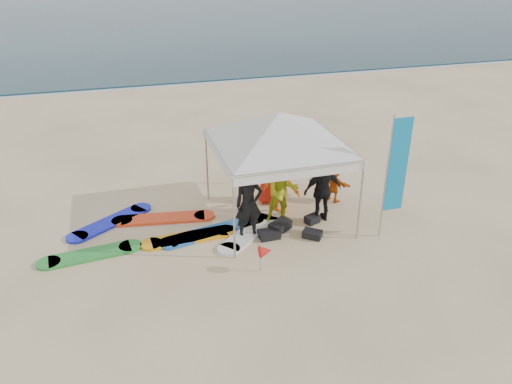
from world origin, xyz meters
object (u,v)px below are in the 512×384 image
Objects in this scene: canopy_tent at (280,113)px; marker_pennant at (266,251)px; surfboard_spread at (171,232)px; person_orange_b at (270,170)px; person_black_b at (323,190)px; feather_flag at (396,167)px; person_orange_a at (281,184)px; person_black_a at (249,204)px; person_seated at (334,184)px; person_yellow at (282,191)px.

canopy_tent reaches higher than marker_pennant.
person_orange_b is at bearing 18.16° from surfboard_spread.
feather_flag is (1.31, -1.15, 0.97)m from person_black_b.
marker_pennant is 2.86m from surfboard_spread.
surfboard_spread is (-1.80, 2.18, -0.46)m from marker_pennant.
person_black_a is at bearing 83.20° from person_orange_a.
person_black_b is at bearing -23.69° from canopy_tent.
marker_pennant is (-1.10, -3.13, -0.47)m from person_orange_b.
marker_pennant is at bearing -92.92° from person_black_a.
person_orange_a is 3.06m from feather_flag.
person_black_a is at bearing 6.39° from person_black_b.
person_black_a reaches higher than person_black_b.
person_orange_b reaches higher than person_black_b.
surfboard_spread is at bearing -7.78° from person_black_b.
person_seated reaches higher than surfboard_spread.
person_seated is (1.72, -0.46, -0.45)m from person_orange_b.
person_orange_b reaches higher than person_orange_a.
surfboard_spread is (-2.90, -0.95, -0.93)m from person_orange_b.
canopy_tent reaches higher than person_seated.
marker_pennant is (-2.06, -1.75, -0.37)m from person_black_b.
person_orange_a is 0.29× the size of surfboard_spread.
person_orange_a is 0.52× the size of feather_flag.
feather_flag reaches higher than surfboard_spread.
person_black_b is (2.03, 0.28, -0.06)m from person_black_a.
person_orange_a is 1.14m from person_black_b.
canopy_tent is at bearing -25.08° from person_black_b.
person_yellow is at bearing -4.38° from surfboard_spread.
person_orange_b is 1.83m from person_seated.
person_black_a is at bearing 165.38° from feather_flag.
person_orange_a is 0.37× the size of canopy_tent.
person_orange_a is 1.65m from person_seated.
person_black_a reaches higher than surfboard_spread.
marker_pennant is at bearing 106.14° from person_orange_a.
person_yellow is 0.56× the size of feather_flag.
canopy_tent is 6.85× the size of marker_pennant.
person_seated is at bearing 43.46° from marker_pennant.
person_seated is at bearing 26.77° from person_yellow.
feather_flag is at bearing 10.04° from marker_pennant.
person_black_a is 0.59× the size of feather_flag.
person_yellow is 0.91× the size of person_orange_b.
person_yellow is at bearing 82.42° from person_seated.
canopy_tent is at bearing 74.98° from person_seated.
person_yellow reaches higher than surfboard_spread.
person_seated is at bearing 104.78° from feather_flag.
surfboard_spread is (-1.82, 0.71, -0.88)m from person_black_a.
feather_flag is at bearing -25.59° from person_yellow.
person_black_b is 2.31m from canopy_tent.
feather_flag is (3.34, -0.87, 0.92)m from person_black_a.
canopy_tent is 3.40m from marker_pennant.
person_seated reaches higher than marker_pennant.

